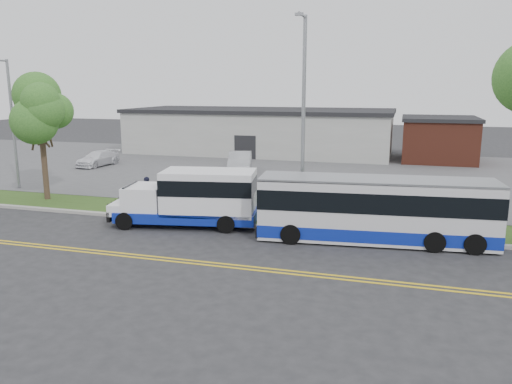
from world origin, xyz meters
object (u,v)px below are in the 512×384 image
(tree_west, at_px, (40,111))
(streetlight_near, at_px, (303,113))
(pedestrian, at_px, (147,193))
(parked_car_a, at_px, (240,162))
(transit_bus, at_px, (375,210))
(streetlight_far, at_px, (12,119))
(shuttle_bus, at_px, (195,196))
(parked_car_b, at_px, (98,158))

(tree_west, xyz_separation_m, streetlight_near, (15.00, -0.47, 0.11))
(pedestrian, distance_m, parked_car_a, 12.48)
(streetlight_near, bearing_deg, transit_bus, -30.83)
(tree_west, height_order, streetlight_far, streetlight_far)
(transit_bus, relative_size, parked_car_a, 2.09)
(streetlight_near, xyz_separation_m, shuttle_bus, (-4.68, -2.01, -3.82))
(tree_west, height_order, parked_car_a, tree_west)
(transit_bus, relative_size, parked_car_b, 2.40)
(streetlight_near, distance_m, transit_bus, 5.67)
(transit_bus, bearing_deg, parked_car_a, 121.00)
(streetlight_far, xyz_separation_m, parked_car_a, (11.85, 9.53, -3.59))
(transit_bus, height_order, parked_car_b, transit_bus)
(streetlight_near, distance_m, streetlight_far, 19.20)
(transit_bus, bearing_deg, shuttle_bus, 173.42)
(shuttle_bus, bearing_deg, parked_car_b, 126.12)
(streetlight_near, xyz_separation_m, parked_car_b, (-19.35, 12.06, -4.53))
(tree_west, bearing_deg, transit_bus, -7.97)
(tree_west, relative_size, transit_bus, 0.69)
(streetlight_far, height_order, parked_car_a, streetlight_far)
(streetlight_far, relative_size, shuttle_bus, 1.12)
(parked_car_a, bearing_deg, streetlight_far, -156.66)
(streetlight_far, bearing_deg, pedestrian, -14.99)
(shuttle_bus, bearing_deg, transit_bus, -10.89)
(streetlight_far, relative_size, transit_bus, 0.80)
(tree_west, height_order, parked_car_b, tree_west)
(streetlight_near, relative_size, pedestrian, 5.36)
(streetlight_near, height_order, pedestrian, streetlight_near)
(tree_west, distance_m, parked_car_b, 13.14)
(streetlight_far, bearing_deg, transit_bus, -12.05)
(streetlight_near, bearing_deg, pedestrian, -178.50)
(tree_west, bearing_deg, streetlight_near, -1.80)
(streetlight_near, bearing_deg, tree_west, 178.20)
(tree_west, bearing_deg, shuttle_bus, -13.53)
(transit_bus, bearing_deg, pedestrian, 164.96)
(streetlight_near, distance_m, shuttle_bus, 6.36)
(streetlight_near, xyz_separation_m, streetlight_far, (-19.00, 2.69, -0.76))
(tree_west, relative_size, parked_car_b, 1.66)
(parked_car_a, bearing_deg, tree_west, -139.22)
(streetlight_near, distance_m, parked_car_a, 14.81)
(streetlight_far, xyz_separation_m, transit_bus, (22.57, -4.82, -3.10))
(parked_car_b, bearing_deg, streetlight_near, -25.55)
(parked_car_a, height_order, parked_car_b, parked_car_a)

